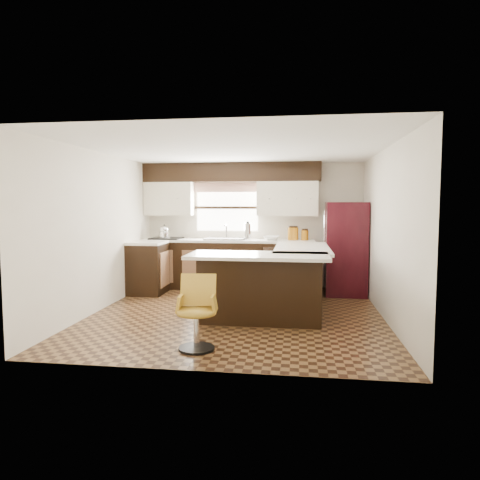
# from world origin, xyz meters

# --- Properties ---
(floor) EXTENTS (4.40, 4.40, 0.00)m
(floor) POSITION_xyz_m (0.00, 0.00, 0.00)
(floor) COLOR #49301A
(floor) RESTS_ON ground
(ceiling) EXTENTS (4.40, 4.40, 0.00)m
(ceiling) POSITION_xyz_m (0.00, 0.00, 2.40)
(ceiling) COLOR silver
(ceiling) RESTS_ON wall_back
(wall_back) EXTENTS (4.40, 0.00, 4.40)m
(wall_back) POSITION_xyz_m (0.00, 2.20, 1.20)
(wall_back) COLOR beige
(wall_back) RESTS_ON floor
(wall_front) EXTENTS (4.40, 0.00, 4.40)m
(wall_front) POSITION_xyz_m (0.00, -2.20, 1.20)
(wall_front) COLOR beige
(wall_front) RESTS_ON floor
(wall_left) EXTENTS (0.00, 4.40, 4.40)m
(wall_left) POSITION_xyz_m (-2.10, 0.00, 1.20)
(wall_left) COLOR beige
(wall_left) RESTS_ON floor
(wall_right) EXTENTS (0.00, 4.40, 4.40)m
(wall_right) POSITION_xyz_m (2.10, 0.00, 1.20)
(wall_right) COLOR beige
(wall_right) RESTS_ON floor
(base_cab_back) EXTENTS (3.30, 0.60, 0.90)m
(base_cab_back) POSITION_xyz_m (-0.45, 1.90, 0.45)
(base_cab_back) COLOR black
(base_cab_back) RESTS_ON floor
(base_cab_left) EXTENTS (0.60, 0.70, 0.90)m
(base_cab_left) POSITION_xyz_m (-1.80, 1.25, 0.45)
(base_cab_left) COLOR black
(base_cab_left) RESTS_ON floor
(counter_back) EXTENTS (3.30, 0.60, 0.04)m
(counter_back) POSITION_xyz_m (-0.45, 1.90, 0.92)
(counter_back) COLOR silver
(counter_back) RESTS_ON base_cab_back
(counter_left) EXTENTS (0.60, 0.70, 0.04)m
(counter_left) POSITION_xyz_m (-1.80, 1.25, 0.92)
(counter_left) COLOR silver
(counter_left) RESTS_ON base_cab_left
(soffit) EXTENTS (3.40, 0.35, 0.36)m
(soffit) POSITION_xyz_m (-0.40, 2.03, 2.22)
(soffit) COLOR black
(soffit) RESTS_ON wall_back
(upper_cab_left) EXTENTS (0.94, 0.35, 0.64)m
(upper_cab_left) POSITION_xyz_m (-1.62, 2.03, 1.72)
(upper_cab_left) COLOR beige
(upper_cab_left) RESTS_ON wall_back
(upper_cab_right) EXTENTS (1.14, 0.35, 0.64)m
(upper_cab_right) POSITION_xyz_m (0.68, 2.03, 1.72)
(upper_cab_right) COLOR beige
(upper_cab_right) RESTS_ON wall_back
(window_pane) EXTENTS (1.20, 0.02, 0.90)m
(window_pane) POSITION_xyz_m (-0.50, 2.18, 1.55)
(window_pane) COLOR white
(window_pane) RESTS_ON wall_back
(valance) EXTENTS (1.30, 0.06, 0.18)m
(valance) POSITION_xyz_m (-0.50, 2.14, 1.94)
(valance) COLOR #D19B93
(valance) RESTS_ON wall_back
(sink) EXTENTS (0.75, 0.45, 0.03)m
(sink) POSITION_xyz_m (-0.50, 1.88, 0.96)
(sink) COLOR #B2B2B7
(sink) RESTS_ON counter_back
(dishwasher) EXTENTS (0.58, 0.03, 0.78)m
(dishwasher) POSITION_xyz_m (0.55, 1.61, 0.43)
(dishwasher) COLOR black
(dishwasher) RESTS_ON floor
(cooktop) EXTENTS (0.58, 0.50, 0.02)m
(cooktop) POSITION_xyz_m (-1.65, 1.88, 0.96)
(cooktop) COLOR black
(cooktop) RESTS_ON counter_back
(peninsula_long) EXTENTS (0.60, 1.95, 0.90)m
(peninsula_long) POSITION_xyz_m (0.90, 0.62, 0.45)
(peninsula_long) COLOR black
(peninsula_long) RESTS_ON floor
(peninsula_return) EXTENTS (1.65, 0.60, 0.90)m
(peninsula_return) POSITION_xyz_m (0.38, -0.35, 0.45)
(peninsula_return) COLOR black
(peninsula_return) RESTS_ON floor
(counter_pen_long) EXTENTS (0.84, 1.95, 0.04)m
(counter_pen_long) POSITION_xyz_m (0.95, 0.62, 0.92)
(counter_pen_long) COLOR silver
(counter_pen_long) RESTS_ON peninsula_long
(counter_pen_return) EXTENTS (1.89, 0.84, 0.04)m
(counter_pen_return) POSITION_xyz_m (0.35, -0.44, 0.92)
(counter_pen_return) COLOR silver
(counter_pen_return) RESTS_ON peninsula_return
(refrigerator) EXTENTS (0.71, 0.68, 1.65)m
(refrigerator) POSITION_xyz_m (1.73, 1.61, 0.82)
(refrigerator) COLOR black
(refrigerator) RESTS_ON floor
(bar_chair) EXTENTS (0.48, 0.48, 0.82)m
(bar_chair) POSITION_xyz_m (-0.22, -1.60, 0.41)
(bar_chair) COLOR #BB8E28
(bar_chair) RESTS_ON floor
(kettle) EXTENTS (0.19, 0.19, 0.25)m
(kettle) POSITION_xyz_m (-1.69, 1.88, 1.10)
(kettle) COLOR silver
(kettle) RESTS_ON cooktop
(percolator) EXTENTS (0.13, 0.13, 0.31)m
(percolator) POSITION_xyz_m (-0.06, 1.90, 1.10)
(percolator) COLOR silver
(percolator) RESTS_ON counter_back
(mixing_bowl) EXTENTS (0.32, 0.32, 0.08)m
(mixing_bowl) POSITION_xyz_m (0.39, 1.90, 0.98)
(mixing_bowl) COLOR white
(mixing_bowl) RESTS_ON counter_back
(canister_large) EXTENTS (0.12, 0.12, 0.24)m
(canister_large) POSITION_xyz_m (0.76, 1.92, 1.06)
(canister_large) COLOR #9A5B0E
(canister_large) RESTS_ON counter_back
(canister_med) EXTENTS (0.14, 0.14, 0.23)m
(canister_med) POSITION_xyz_m (0.82, 1.92, 1.06)
(canister_med) COLOR #9A5B0E
(canister_med) RESTS_ON counter_back
(canister_small) EXTENTS (0.13, 0.13, 0.18)m
(canister_small) POSITION_xyz_m (1.01, 1.92, 1.04)
(canister_small) COLOR #9A5B0E
(canister_small) RESTS_ON counter_back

